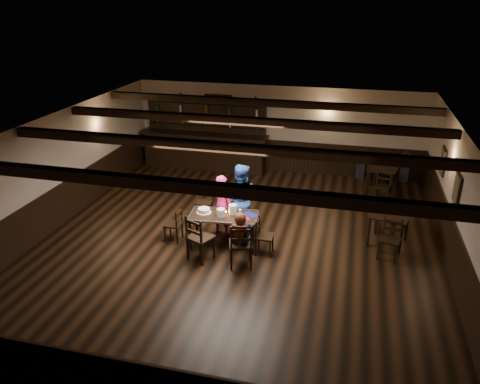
% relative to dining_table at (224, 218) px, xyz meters
% --- Properties ---
extents(ground, '(10.00, 10.00, 0.00)m').
position_rel_dining_table_xyz_m(ground, '(0.30, 0.13, -0.67)').
color(ground, black).
rests_on(ground, ground).
extents(room_shell, '(9.02, 10.02, 2.71)m').
position_rel_dining_table_xyz_m(room_shell, '(0.31, 0.17, 1.08)').
color(room_shell, beige).
rests_on(room_shell, ground).
extents(dining_table, '(1.57, 0.89, 0.75)m').
position_rel_dining_table_xyz_m(dining_table, '(0.00, 0.00, 0.00)').
color(dining_table, black).
rests_on(dining_table, ground).
extents(chair_near_left, '(0.63, 0.61, 1.03)m').
position_rel_dining_table_xyz_m(chair_near_left, '(-0.35, -0.78, -0.07)').
color(chair_near_left, black).
rests_on(chair_near_left, ground).
extents(chair_near_right, '(0.58, 0.56, 1.01)m').
position_rel_dining_table_xyz_m(chair_near_right, '(0.60, -0.83, -0.08)').
color(chair_near_right, black).
rests_on(chair_near_right, ground).
extents(chair_end_left, '(0.36, 0.38, 0.79)m').
position_rel_dining_table_xyz_m(chair_end_left, '(-1.12, -0.06, -0.20)').
color(chair_end_left, black).
rests_on(chair_end_left, ground).
extents(chair_end_right, '(0.37, 0.39, 0.82)m').
position_rel_dining_table_xyz_m(chair_end_right, '(0.89, -0.15, -0.18)').
color(chair_end_right, black).
rests_on(chair_end_right, ground).
extents(chair_far_pushed, '(0.38, 0.36, 0.81)m').
position_rel_dining_table_xyz_m(chair_far_pushed, '(-0.88, 1.33, -0.19)').
color(chair_far_pushed, black).
rests_on(chair_far_pushed, ground).
extents(woman_pink, '(0.61, 0.48, 1.49)m').
position_rel_dining_table_xyz_m(woman_pink, '(-0.19, 0.49, 0.08)').
color(woman_pink, '#E42D89').
rests_on(woman_pink, ground).
extents(man_blue, '(0.88, 0.70, 1.71)m').
position_rel_dining_table_xyz_m(man_blue, '(0.21, 0.67, 0.19)').
color(man_blue, navy).
rests_on(man_blue, ground).
extents(seated_person, '(0.32, 0.48, 0.78)m').
position_rel_dining_table_xyz_m(seated_person, '(0.58, -0.77, 0.14)').
color(seated_person, black).
rests_on(seated_person, ground).
extents(cake, '(0.33, 0.33, 0.10)m').
position_rel_dining_table_xyz_m(cake, '(-0.46, 0.00, 0.13)').
color(cake, white).
rests_on(cake, dining_table).
extents(plate_stack_a, '(0.19, 0.19, 0.18)m').
position_rel_dining_table_xyz_m(plate_stack_a, '(-0.03, -0.09, 0.17)').
color(plate_stack_a, white).
rests_on(plate_stack_a, dining_table).
extents(plate_stack_b, '(0.18, 0.18, 0.21)m').
position_rel_dining_table_xyz_m(plate_stack_b, '(0.18, 0.10, 0.19)').
color(plate_stack_b, white).
rests_on(plate_stack_b, dining_table).
extents(tea_light, '(0.05, 0.05, 0.06)m').
position_rel_dining_table_xyz_m(tea_light, '(0.03, 0.08, 0.11)').
color(tea_light, '#A5A8AD').
rests_on(tea_light, dining_table).
extents(salt_shaker, '(0.04, 0.04, 0.10)m').
position_rel_dining_table_xyz_m(salt_shaker, '(0.33, -0.06, 0.14)').
color(salt_shaker, silver).
rests_on(salt_shaker, dining_table).
extents(pepper_shaker, '(0.04, 0.04, 0.10)m').
position_rel_dining_table_xyz_m(pepper_shaker, '(0.41, -0.06, 0.13)').
color(pepper_shaker, '#A5A8AD').
rests_on(pepper_shaker, dining_table).
extents(drink_glass, '(0.07, 0.07, 0.11)m').
position_rel_dining_table_xyz_m(drink_glass, '(0.34, 0.14, 0.14)').
color(drink_glass, silver).
rests_on(drink_glass, dining_table).
extents(menu_red, '(0.34, 0.31, 0.00)m').
position_rel_dining_table_xyz_m(menu_red, '(0.47, -0.10, 0.09)').
color(menu_red, maroon).
rests_on(menu_red, dining_table).
extents(menu_blue, '(0.39, 0.35, 0.00)m').
position_rel_dining_table_xyz_m(menu_blue, '(0.58, 0.14, 0.09)').
color(menu_blue, '#111155').
rests_on(menu_blue, dining_table).
extents(bar_counter, '(4.11, 0.70, 2.20)m').
position_rel_dining_table_xyz_m(bar_counter, '(-2.00, 4.85, 0.06)').
color(bar_counter, black).
rests_on(bar_counter, ground).
extents(back_table_a, '(1.02, 1.02, 0.75)m').
position_rel_dining_table_xyz_m(back_table_a, '(3.58, 0.96, -0.02)').
color(back_table_a, black).
rests_on(back_table_a, ground).
extents(back_table_b, '(1.01, 1.01, 0.75)m').
position_rel_dining_table_xyz_m(back_table_b, '(3.50, 4.01, -0.02)').
color(back_table_b, black).
rests_on(back_table_b, ground).
extents(bg_patron_left, '(0.30, 0.42, 0.80)m').
position_rel_dining_table_xyz_m(bg_patron_left, '(2.93, 3.86, 0.20)').
color(bg_patron_left, black).
rests_on(bg_patron_left, ground).
extents(bg_patron_right, '(0.29, 0.42, 0.80)m').
position_rel_dining_table_xyz_m(bg_patron_right, '(4.10, 3.98, 0.20)').
color(bg_patron_right, black).
rests_on(bg_patron_right, ground).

